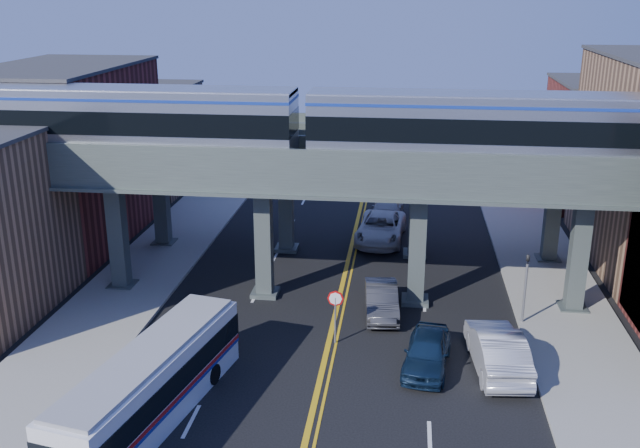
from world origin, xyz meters
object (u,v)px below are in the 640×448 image
(transit_bus, at_px, (151,385))
(traffic_signal, at_px, (526,281))
(transit_train, at_px, (475,127))
(car_lane_d, at_px, (387,208))
(car_lane_b, at_px, (382,300))
(car_parked_curb, at_px, (497,349))
(car_lane_a, at_px, (427,352))
(stop_sign, at_px, (335,308))
(car_lane_c, at_px, (381,228))

(transit_bus, bearing_deg, traffic_signal, -45.44)
(transit_train, distance_m, car_lane_d, 17.25)
(traffic_signal, xyz_separation_m, transit_bus, (-15.21, -9.91, -0.90))
(car_lane_b, bearing_deg, car_parked_curb, -48.63)
(transit_train, distance_m, car_parked_curb, 10.71)
(car_lane_a, xyz_separation_m, car_parked_curb, (3.00, 0.29, 0.15))
(transit_train, relative_size, stop_sign, 18.87)
(traffic_signal, relative_size, transit_bus, 0.38)
(transit_train, relative_size, car_lane_c, 7.95)
(stop_sign, xyz_separation_m, traffic_signal, (8.90, 3.00, 0.54))
(transit_train, distance_m, car_lane_c, 13.56)
(traffic_signal, distance_m, car_lane_c, 13.73)
(stop_sign, xyz_separation_m, car_lane_a, (4.16, -1.81, -0.98))
(transit_bus, xyz_separation_m, car_lane_c, (7.81, 21.39, -0.53))
(transit_bus, bearing_deg, stop_sign, -30.92)
(car_lane_b, bearing_deg, transit_train, 16.06)
(traffic_signal, bearing_deg, transit_bus, -146.92)
(transit_train, bearing_deg, transit_bus, -136.36)
(car_lane_a, height_order, car_lane_b, car_lane_a)
(traffic_signal, xyz_separation_m, car_lane_a, (-4.74, -4.81, -1.52))
(transit_bus, height_order, car_lane_c, transit_bus)
(car_lane_b, xyz_separation_m, car_lane_d, (-0.25, 15.89, -0.00))
(car_lane_b, height_order, car_lane_d, car_lane_b)
(car_lane_a, xyz_separation_m, car_lane_d, (-2.41, 21.08, -0.03))
(transit_train, xyz_separation_m, car_lane_c, (-4.68, 9.48, -8.50))
(traffic_signal, relative_size, car_lane_c, 0.66)
(car_lane_d, bearing_deg, car_lane_b, -84.96)
(transit_bus, bearing_deg, car_lane_b, -27.43)
(car_lane_c, xyz_separation_m, car_parked_curb, (5.66, -16.00, 0.06))
(traffic_signal, distance_m, car_lane_b, 7.08)
(car_lane_a, xyz_separation_m, car_lane_b, (-2.16, 5.19, -0.03))
(car_lane_a, relative_size, car_lane_c, 0.73)
(traffic_signal, bearing_deg, car_lane_c, 122.80)
(car_lane_a, bearing_deg, car_lane_c, 106.77)
(car_lane_b, bearing_deg, car_lane_c, 87.49)
(car_parked_curb, bearing_deg, car_lane_d, -80.95)
(car_lane_a, bearing_deg, car_parked_curb, 12.99)
(transit_train, distance_m, traffic_signal, 7.83)
(car_lane_a, relative_size, car_lane_d, 0.89)
(car_lane_a, xyz_separation_m, car_lane_c, (-2.66, 16.29, 0.09))
(transit_train, bearing_deg, traffic_signal, -36.30)
(transit_bus, xyz_separation_m, car_lane_b, (8.31, 10.29, -0.65))
(transit_bus, bearing_deg, car_lane_d, -5.62)
(traffic_signal, distance_m, transit_bus, 18.17)
(car_lane_a, bearing_deg, car_lane_b, 120.10)
(transit_bus, relative_size, car_lane_c, 1.74)
(car_lane_a, height_order, car_lane_d, car_lane_a)
(stop_sign, bearing_deg, traffic_signal, 18.63)
(car_lane_d, xyz_separation_m, car_parked_curb, (5.41, -20.79, 0.18))
(stop_sign, height_order, car_lane_d, stop_sign)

